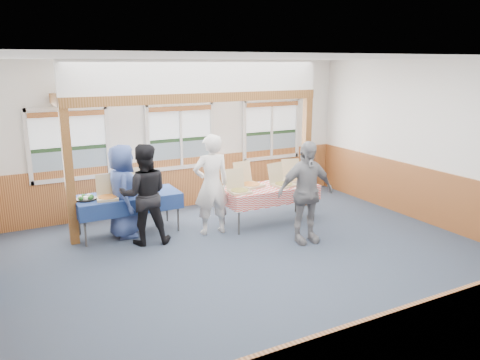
% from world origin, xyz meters
% --- Properties ---
extents(floor, '(8.00, 8.00, 0.00)m').
position_xyz_m(floor, '(0.00, 0.00, 0.00)').
color(floor, '#2A3145').
rests_on(floor, ground).
extents(ceiling, '(8.00, 8.00, 0.00)m').
position_xyz_m(ceiling, '(0.00, 0.00, 3.20)').
color(ceiling, white).
rests_on(ceiling, wall_back).
extents(wall_back, '(8.00, 0.00, 8.00)m').
position_xyz_m(wall_back, '(0.00, 3.50, 1.60)').
color(wall_back, silver).
rests_on(wall_back, floor).
extents(wall_front, '(8.00, 0.00, 8.00)m').
position_xyz_m(wall_front, '(0.00, -3.50, 1.60)').
color(wall_front, silver).
rests_on(wall_front, floor).
extents(wall_right, '(0.00, 8.00, 8.00)m').
position_xyz_m(wall_right, '(4.00, 0.00, 1.60)').
color(wall_right, silver).
rests_on(wall_right, floor).
extents(wainscot_back, '(7.98, 0.05, 1.10)m').
position_xyz_m(wainscot_back, '(0.00, 3.48, 0.55)').
color(wainscot_back, brown).
rests_on(wainscot_back, floor).
extents(wainscot_front, '(7.98, 0.05, 1.10)m').
position_xyz_m(wainscot_front, '(0.00, -3.48, 0.55)').
color(wainscot_front, brown).
rests_on(wainscot_front, floor).
extents(wainscot_right, '(0.05, 6.98, 1.10)m').
position_xyz_m(wainscot_right, '(3.98, 0.00, 0.55)').
color(wainscot_right, brown).
rests_on(wainscot_right, floor).
extents(window_left, '(1.56, 0.10, 1.46)m').
position_xyz_m(window_left, '(-2.30, 3.46, 1.68)').
color(window_left, silver).
rests_on(window_left, wall_back).
extents(window_mid, '(1.56, 0.10, 1.46)m').
position_xyz_m(window_mid, '(0.00, 3.46, 1.68)').
color(window_mid, silver).
rests_on(window_mid, wall_back).
extents(window_right, '(1.56, 0.10, 1.46)m').
position_xyz_m(window_right, '(2.30, 3.46, 1.68)').
color(window_right, silver).
rests_on(window_right, wall_back).
extents(post_left, '(0.15, 0.15, 2.40)m').
position_xyz_m(post_left, '(-2.50, 2.30, 1.20)').
color(post_left, brown).
rests_on(post_left, floor).
extents(post_right, '(0.15, 0.15, 2.40)m').
position_xyz_m(post_right, '(2.50, 2.30, 1.20)').
color(post_right, brown).
rests_on(post_right, floor).
extents(cross_beam, '(5.15, 0.18, 0.18)m').
position_xyz_m(cross_beam, '(0.00, 2.30, 2.49)').
color(cross_beam, brown).
rests_on(cross_beam, post_left).
extents(table_left, '(2.07, 1.57, 0.76)m').
position_xyz_m(table_left, '(-1.49, 2.35, 0.70)').
color(table_left, '#363636').
rests_on(table_left, floor).
extents(table_right, '(2.05, 1.35, 0.76)m').
position_xyz_m(table_right, '(1.16, 1.62, 0.70)').
color(table_right, '#363636').
rests_on(table_right, floor).
extents(pizza_box_a, '(0.44, 0.51, 0.40)m').
position_xyz_m(pizza_box_a, '(-1.89, 2.24, 0.82)').
color(pizza_box_a, tan).
rests_on(pizza_box_a, table_left).
extents(pizza_box_b, '(0.40, 0.48, 0.42)m').
position_xyz_m(pizza_box_b, '(-1.15, 2.51, 0.82)').
color(pizza_box_b, tan).
rests_on(pizza_box_b, table_left).
extents(pizza_box_c, '(0.41, 0.48, 0.41)m').
position_xyz_m(pizza_box_c, '(0.41, 1.53, 0.82)').
color(pizza_box_c, tan).
rests_on(pizza_box_c, table_right).
extents(pizza_box_d, '(0.51, 0.59, 0.46)m').
position_xyz_m(pizza_box_d, '(0.80, 1.82, 0.83)').
color(pizza_box_d, tan).
rests_on(pizza_box_d, table_right).
extents(pizza_box_e, '(0.48, 0.55, 0.43)m').
position_xyz_m(pizza_box_e, '(1.40, 1.55, 0.82)').
color(pizza_box_e, tan).
rests_on(pizza_box_e, table_right).
extents(pizza_box_f, '(0.49, 0.55, 0.42)m').
position_xyz_m(pizza_box_f, '(1.82, 1.77, 0.82)').
color(pizza_box_f, tan).
rests_on(pizza_box_f, table_right).
extents(veggie_tray, '(0.37, 0.37, 0.09)m').
position_xyz_m(veggie_tray, '(-2.24, 2.35, 0.79)').
color(veggie_tray, black).
rests_on(veggie_tray, table_left).
extents(drink_glass, '(0.07, 0.07, 0.15)m').
position_xyz_m(drink_glass, '(2.01, 1.37, 0.83)').
color(drink_glass, olive).
rests_on(drink_glass, table_right).
extents(woman_white, '(0.73, 0.51, 1.89)m').
position_xyz_m(woman_white, '(-0.11, 1.62, 0.95)').
color(woman_white, silver).
rests_on(woman_white, floor).
extents(woman_black, '(1.01, 0.87, 1.79)m').
position_xyz_m(woman_black, '(-1.36, 1.72, 0.90)').
color(woman_black, black).
rests_on(woman_black, floor).
extents(man_blue, '(0.69, 0.93, 1.72)m').
position_xyz_m(man_blue, '(-1.61, 2.23, 0.86)').
color(man_blue, '#384E8D').
rests_on(man_blue, floor).
extents(person_grey, '(1.12, 0.56, 1.83)m').
position_xyz_m(person_grey, '(1.18, 0.45, 0.92)').
color(person_grey, gray).
rests_on(person_grey, floor).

